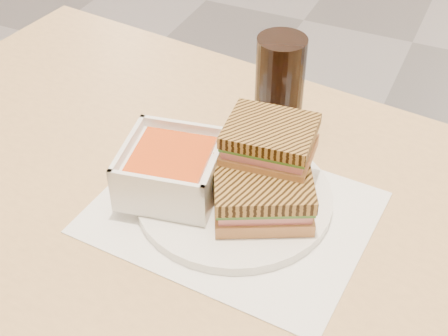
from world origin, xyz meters
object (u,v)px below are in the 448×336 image
at_px(panini_lower, 263,194).
at_px(cola_glass, 279,86).
at_px(plate, 234,197).
at_px(soup_bowl, 172,171).
at_px(main_table, 216,256).

height_order(panini_lower, cola_glass, cola_glass).
distance_m(panini_lower, cola_glass, 0.21).
height_order(plate, soup_bowl, soup_bowl).
relative_size(panini_lower, cola_glass, 1.00).
bearing_deg(soup_bowl, main_table, 16.10).
bearing_deg(plate, cola_glass, 92.47).
height_order(main_table, plate, plate).
distance_m(soup_bowl, panini_lower, 0.13).
bearing_deg(plate, main_table, -161.91).
xyz_separation_m(main_table, soup_bowl, (-0.06, -0.02, 0.16)).
height_order(main_table, soup_bowl, soup_bowl).
relative_size(plate, cola_glass, 1.69).
distance_m(main_table, soup_bowl, 0.17).
height_order(main_table, panini_lower, panini_lower).
bearing_deg(soup_bowl, plate, 16.71).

